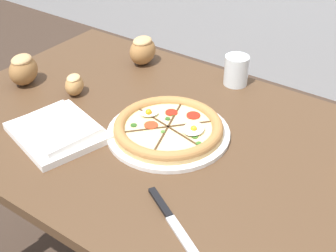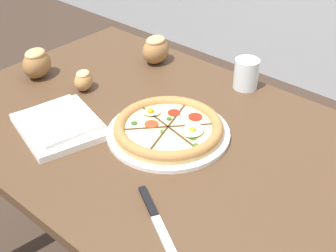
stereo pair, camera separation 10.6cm
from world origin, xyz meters
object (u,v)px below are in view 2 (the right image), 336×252
dining_table (156,159)px  bread_piece_mid (156,49)px  pizza (168,129)px  napkin_folded (60,124)px  bread_piece_near (37,63)px  bread_piece_far (83,80)px  water_glass (246,75)px  knife_main (157,222)px

dining_table → bread_piece_mid: size_ratio=11.14×
pizza → napkin_folded: pizza is taller
bread_piece_near → bread_piece_far: bread_piece_near is taller
napkin_folded → bread_piece_far: size_ratio=3.24×
bread_piece_far → water_glass: 0.51m
pizza → napkin_folded: bearing=-144.0°
bread_piece_near → water_glass: bearing=35.3°
napkin_folded → bread_piece_far: (-0.12, 0.19, 0.02)m
bread_piece_far → water_glass: size_ratio=0.93×
bread_piece_mid → water_glass: 0.34m
bread_piece_mid → pizza: bearing=-43.1°
pizza → bread_piece_near: 0.55m
bread_piece_near → knife_main: (0.75, -0.23, -0.05)m
bread_piece_mid → bread_piece_far: bearing=-97.8°
napkin_folded → bread_piece_mid: (-0.08, 0.48, 0.03)m
dining_table → bread_piece_far: (-0.32, 0.01, 0.14)m
bread_piece_far → bread_piece_near: bearing=-166.4°
napkin_folded → knife_main: size_ratio=1.35×
bread_piece_mid → bread_piece_far: bread_piece_mid is taller
napkin_folded → water_glass: bearing=64.8°
napkin_folded → bread_piece_near: bread_piece_near is taller
knife_main → water_glass: size_ratio=2.23×
bread_piece_mid → knife_main: (0.52, -0.56, -0.05)m
bread_piece_mid → water_glass: bearing=9.7°
bread_piece_near → knife_main: bearing=-17.1°
bread_piece_near → napkin_folded: bearing=-25.8°
bread_piece_far → knife_main: bread_piece_far is taller
bread_piece_near → bread_piece_mid: size_ratio=1.13×
dining_table → bread_piece_near: size_ratio=9.83×
knife_main → bread_piece_near: bearing=-168.2°
pizza → bread_piece_mid: bearing=136.9°
dining_table → pizza: pizza is taller
bread_piece_mid → bread_piece_near: bearing=-123.4°
bread_piece_near → bread_piece_mid: same height
bread_piece_mid → water_glass: size_ratio=1.18×
pizza → water_glass: bearing=88.6°
dining_table → pizza: size_ratio=3.78×
bread_piece_near → water_glass: (0.55, 0.39, -0.01)m
dining_table → bread_piece_near: (-0.50, -0.03, 0.16)m
napkin_folded → pizza: bearing=36.0°
dining_table → napkin_folded: (-0.20, -0.18, 0.13)m
napkin_folded → bread_piece_near: (-0.30, 0.15, 0.03)m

